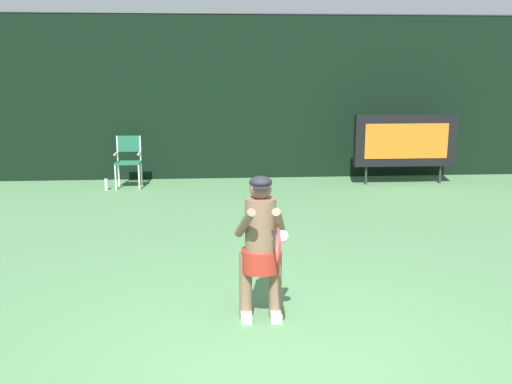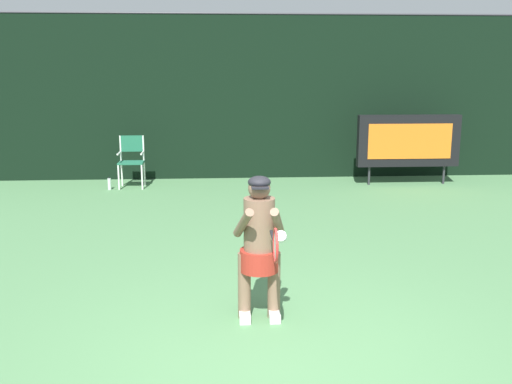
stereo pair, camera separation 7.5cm
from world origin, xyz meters
name	(u,v)px [view 2 (the right image)]	position (x,y,z in m)	size (l,w,h in m)	color
ground	(281,372)	(0.00, -0.19, -0.01)	(18.00, 22.00, 0.03)	#4E7E4F
backdrop_screen	(241,98)	(0.00, 8.50, 1.81)	(18.00, 0.12, 3.66)	black
scoreboard	(408,141)	(3.55, 7.49, 0.95)	(2.20, 0.21, 1.50)	black
umpire_chair	(132,158)	(-2.35, 7.58, 0.62)	(0.52, 0.44, 1.08)	white
water_bottle	(109,184)	(-2.79, 7.32, 0.12)	(0.07, 0.07, 0.27)	silver
tennis_player	(259,243)	(-0.11, 0.89, 0.80)	(0.53, 0.60, 1.47)	white
tennis_racket	(275,245)	(-0.01, 0.26, 0.97)	(0.03, 0.60, 0.31)	black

